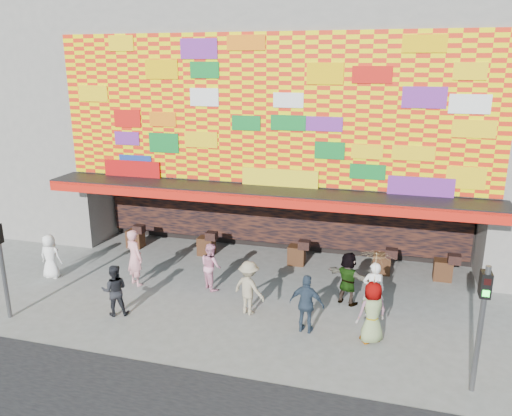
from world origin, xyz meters
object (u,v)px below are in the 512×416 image
(signal_left, at_px, (1,257))
(ped_a, at_px, (50,256))
(signal_right, at_px, (482,315))
(ped_d, at_px, (249,288))
(ped_g, at_px, (372,312))
(parasol, at_px, (375,267))
(ped_b, at_px, (135,257))
(ped_h, at_px, (373,290))
(ped_i, at_px, (211,266))
(ped_f, at_px, (348,278))
(ped_c, at_px, (115,290))
(ped_e, at_px, (307,304))

(signal_left, height_order, ped_a, signal_left)
(signal_right, xyz_separation_m, ped_d, (-5.82, 2.09, -1.05))
(ped_g, relative_size, parasol, 0.95)
(ped_b, relative_size, ped_h, 1.13)
(signal_right, height_order, ped_g, signal_right)
(signal_left, distance_m, ped_i, 6.08)
(ped_f, distance_m, ped_g, 2.18)
(signal_right, xyz_separation_m, ped_a, (-13.00, 2.70, -1.09))
(ped_a, height_order, ped_i, ped_i)
(ped_g, bearing_deg, ped_a, -39.47)
(ped_c, relative_size, ped_g, 0.91)
(ped_g, bearing_deg, signal_right, 114.53)
(ped_a, bearing_deg, ped_f, -178.47)
(signal_right, height_order, ped_h, signal_right)
(signal_left, relative_size, ped_e, 1.82)
(ped_c, height_order, parasol, parasol)
(ped_f, relative_size, ped_g, 0.98)
(ped_a, xyz_separation_m, ped_c, (3.48, -1.72, 0.00))
(ped_g, bearing_deg, ped_f, -101.00)
(ped_d, bearing_deg, parasol, -167.43)
(signal_right, xyz_separation_m, ped_f, (-3.12, 3.49, -1.04))
(ped_a, relative_size, ped_i, 1.00)
(ped_b, xyz_separation_m, ped_h, (7.63, -0.15, -0.11))
(signal_left, bearing_deg, ped_g, 8.31)
(ped_c, bearing_deg, signal_left, -5.05)
(ped_h, height_order, parasol, parasol)
(ped_a, relative_size, ped_f, 0.93)
(ped_g, bearing_deg, ped_c, -28.99)
(parasol, bearing_deg, ped_h, 91.60)
(ped_e, bearing_deg, ped_h, -134.87)
(signal_right, distance_m, ped_e, 4.43)
(ped_i, bearing_deg, ped_f, -135.55)
(signal_left, xyz_separation_m, ped_b, (2.42, 2.99, -0.92))
(signal_left, bearing_deg, ped_f, 20.64)
(ped_h, distance_m, ped_i, 5.16)
(ped_b, bearing_deg, ped_e, -165.17)
(ped_e, height_order, parasol, parasol)
(signal_right, distance_m, ped_c, 9.64)
(ped_g, xyz_separation_m, ped_i, (-5.16, 1.91, -0.07))
(signal_right, xyz_separation_m, ped_g, (-2.31, 1.47, -1.02))
(ped_b, distance_m, ped_g, 7.82)
(ped_d, height_order, ped_e, ped_e)
(ped_d, xyz_separation_m, ped_e, (1.79, -0.57, 0.02))
(ped_g, height_order, ped_i, ped_g)
(ped_b, bearing_deg, ped_a, 34.34)
(ped_c, distance_m, ped_d, 3.87)
(ped_f, bearing_deg, ped_h, 164.08)
(ped_a, relative_size, ped_d, 0.95)
(ped_c, xyz_separation_m, ped_h, (7.18, 1.86, 0.07))
(ped_e, bearing_deg, ped_b, -7.12)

